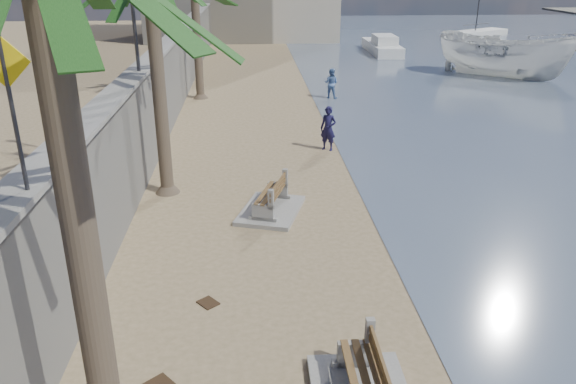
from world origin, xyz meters
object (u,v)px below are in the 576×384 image
person_b (331,82)px  yacht_far (382,48)px  sailboat_west (475,33)px  person_a (328,125)px  boat_cruiser (505,53)px  bench_far (271,199)px

person_b → yacht_far: 17.99m
yacht_far → sailboat_west: bearing=-48.3°
person_a → person_b: 9.32m
person_b → sailboat_west: 32.60m
person_a → boat_cruiser: bearing=77.4°
person_a → boat_cruiser: boat_cruiser is taller
boat_cruiser → person_b: bearing=155.1°
sailboat_west → yacht_far: bearing=-139.6°
bench_far → yacht_far: bearing=71.7°
person_b → person_a: bearing=105.7°
person_a → boat_cruiser: size_ratio=0.51×
yacht_far → person_a: bearing=164.1°
sailboat_west → person_a: bearing=-118.9°
person_b → sailboat_west: sailboat_west is taller
person_b → sailboat_west: bearing=-100.2°
person_a → bench_far: bearing=-83.0°
person_b → boat_cruiser: boat_cruiser is taller
bench_far → yacht_far: (10.55, 31.84, -0.08)m
yacht_far → sailboat_west: 15.60m
bench_far → person_a: 6.45m
boat_cruiser → yacht_far: 12.61m
person_b → sailboat_west: size_ratio=0.18×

